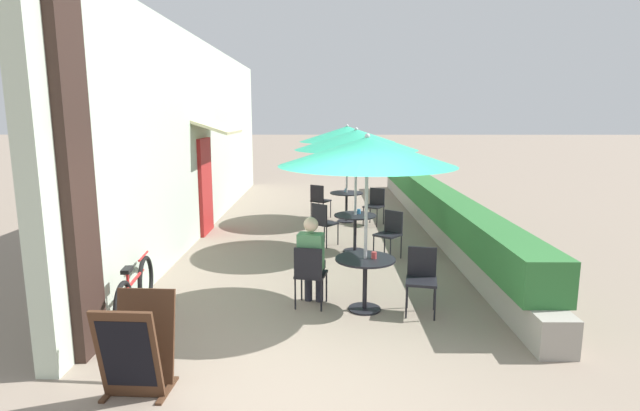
% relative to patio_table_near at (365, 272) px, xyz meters
% --- Properties ---
extents(ground_plane, '(120.00, 120.00, 0.00)m').
position_rel_patio_table_near_xyz_m(ground_plane, '(-0.77, -1.84, -0.53)').
color(ground_plane, gray).
extents(cafe_facade_wall, '(0.98, 13.98, 4.20)m').
position_rel_patio_table_near_xyz_m(cafe_facade_wall, '(-3.31, 5.02, 1.56)').
color(cafe_facade_wall, '#B2C1AD').
rests_on(cafe_facade_wall, ground_plane).
extents(planter_hedge, '(0.60, 12.98, 1.01)m').
position_rel_patio_table_near_xyz_m(planter_hedge, '(1.98, 5.05, 0.00)').
color(planter_hedge, gray).
rests_on(planter_hedge, ground_plane).
extents(patio_table_near, '(0.80, 0.80, 0.72)m').
position_rel_patio_table_near_xyz_m(patio_table_near, '(0.00, 0.00, 0.00)').
color(patio_table_near, black).
rests_on(patio_table_near, ground_plane).
extents(patio_umbrella_near, '(2.30, 2.30, 2.37)m').
position_rel_patio_table_near_xyz_m(patio_umbrella_near, '(0.00, 0.00, 1.61)').
color(patio_umbrella_near, '#B7B7BC').
rests_on(patio_umbrella_near, ground_plane).
extents(cafe_chair_near_left, '(0.47, 0.47, 0.87)m').
position_rel_patio_table_near_xyz_m(cafe_chair_near_left, '(-0.74, 0.07, -0.02)').
color(cafe_chair_near_left, black).
rests_on(cafe_chair_near_left, ground_plane).
extents(seated_patron_near_left, '(0.39, 0.46, 1.25)m').
position_rel_patio_table_near_xyz_m(seated_patron_near_left, '(-0.72, 0.18, 0.15)').
color(seated_patron_near_left, '#23232D').
rests_on(seated_patron_near_left, ground_plane).
extents(cafe_chair_near_right, '(0.47, 0.47, 0.87)m').
position_rel_patio_table_near_xyz_m(cafe_chair_near_right, '(0.74, -0.07, -0.02)').
color(cafe_chair_near_right, black).
rests_on(cafe_chair_near_right, ground_plane).
extents(coffee_cup_near, '(0.07, 0.07, 0.09)m').
position_rel_patio_table_near_xyz_m(coffee_cup_near, '(0.11, -0.01, 0.23)').
color(coffee_cup_near, '#B73D3D').
rests_on(coffee_cup_near, patio_table_near).
extents(patio_table_mid, '(0.80, 0.80, 0.72)m').
position_rel_patio_table_near_xyz_m(patio_table_mid, '(0.05, 2.91, 0.00)').
color(patio_table_mid, black).
rests_on(patio_table_mid, ground_plane).
extents(patio_umbrella_mid, '(2.30, 2.30, 2.37)m').
position_rel_patio_table_near_xyz_m(patio_umbrella_mid, '(0.05, 2.91, 1.61)').
color(patio_umbrella_mid, '#B7B7BC').
rests_on(patio_umbrella_mid, ground_plane).
extents(cafe_chair_mid_left, '(0.56, 0.56, 0.87)m').
position_rel_patio_table_near_xyz_m(cafe_chair_mid_left, '(-0.57, 3.33, -0.02)').
color(cafe_chair_mid_left, black).
rests_on(cafe_chair_mid_left, ground_plane).
extents(cafe_chair_mid_right, '(0.56, 0.56, 0.87)m').
position_rel_patio_table_near_xyz_m(cafe_chair_mid_right, '(0.66, 2.48, -0.02)').
color(cafe_chair_mid_right, black).
rests_on(cafe_chair_mid_right, ground_plane).
extents(coffee_cup_mid, '(0.07, 0.07, 0.09)m').
position_rel_patio_table_near_xyz_m(coffee_cup_mid, '(0.12, 3.02, 0.23)').
color(coffee_cup_mid, teal).
rests_on(coffee_cup_mid, patio_table_mid).
extents(patio_table_far, '(0.80, 0.80, 0.72)m').
position_rel_patio_table_near_xyz_m(patio_table_far, '(0.00, 5.65, 0.00)').
color(patio_table_far, black).
rests_on(patio_table_far, ground_plane).
extents(patio_umbrella_far, '(2.30, 2.30, 2.37)m').
position_rel_patio_table_near_xyz_m(patio_umbrella_far, '(0.00, 5.65, 1.61)').
color(patio_umbrella_far, '#B7B7BC').
rests_on(patio_umbrella_far, ground_plane).
extents(cafe_chair_far_left, '(0.55, 0.55, 0.87)m').
position_rel_patio_table_near_xyz_m(cafe_chair_far_left, '(0.68, 5.32, -0.02)').
color(cafe_chair_far_left, black).
rests_on(cafe_chair_far_left, ground_plane).
extents(cafe_chair_far_right, '(0.55, 0.55, 0.87)m').
position_rel_patio_table_near_xyz_m(cafe_chair_far_right, '(-0.67, 5.97, -0.02)').
color(cafe_chair_far_right, black).
rests_on(cafe_chair_far_right, ground_plane).
extents(coffee_cup_far, '(0.07, 0.07, 0.09)m').
position_rel_patio_table_near_xyz_m(coffee_cup_far, '(-0.00, 5.73, 0.23)').
color(coffee_cup_far, teal).
rests_on(coffee_cup_far, patio_table_far).
extents(bicycle_leaning, '(0.24, 1.74, 0.78)m').
position_rel_patio_table_near_xyz_m(bicycle_leaning, '(-2.97, -0.34, -0.18)').
color(bicycle_leaning, black).
rests_on(bicycle_leaning, ground_plane).
extents(menu_board, '(0.62, 0.66, 0.93)m').
position_rel_patio_table_near_xyz_m(menu_board, '(-2.32, -2.03, -0.08)').
color(menu_board, '#422819').
rests_on(menu_board, ground_plane).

